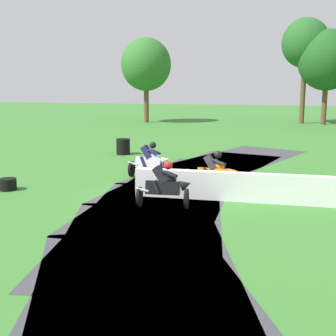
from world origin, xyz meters
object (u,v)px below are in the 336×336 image
object	(u,v)px
motorcycle_chase_orange	(215,172)
tire_stack_mid_a	(8,184)
motorcycle_lead_white	(151,161)
motorcycle_trailing_black	(165,186)
tire_stack_near	(123,147)

from	to	relation	value
motorcycle_chase_orange	tire_stack_mid_a	size ratio (longest dim) A/B	2.90
motorcycle_chase_orange	motorcycle_lead_white	bearing A→B (deg)	147.63
motorcycle_chase_orange	tire_stack_mid_a	xyz separation A→B (m)	(-6.93, -1.39, -0.46)
motorcycle_trailing_black	tire_stack_mid_a	distance (m)	5.85
motorcycle_trailing_black	motorcycle_lead_white	bearing A→B (deg)	110.60
motorcycle_lead_white	tire_stack_mid_a	world-z (taller)	motorcycle_lead_white
motorcycle_lead_white	motorcycle_trailing_black	distance (m)	4.29
tire_stack_near	motorcycle_chase_orange	bearing A→B (deg)	-51.31
motorcycle_trailing_black	tire_stack_mid_a	size ratio (longest dim) A/B	2.85
tire_stack_mid_a	motorcycle_lead_white	bearing A→B (deg)	36.01
tire_stack_near	tire_stack_mid_a	world-z (taller)	tire_stack_near
motorcycle_lead_white	motorcycle_chase_orange	distance (m)	3.18
motorcycle_lead_white	tire_stack_near	world-z (taller)	motorcycle_lead_white
motorcycle_lead_white	motorcycle_chase_orange	world-z (taller)	motorcycle_lead_white
motorcycle_chase_orange	motorcycle_trailing_black	size ratio (longest dim) A/B	1.02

